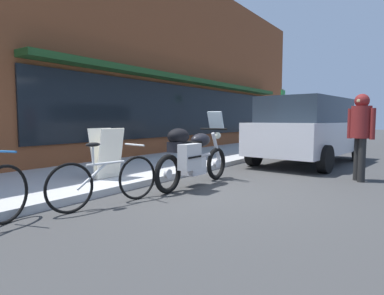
{
  "coord_description": "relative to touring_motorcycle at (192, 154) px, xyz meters",
  "views": [
    {
      "loc": [
        -4.85,
        -2.97,
        1.25
      ],
      "look_at": [
        0.44,
        0.71,
        0.7
      ],
      "focal_mm": 30.99,
      "sensor_mm": 36.0,
      "label": 1
    }
  ],
  "objects": [
    {
      "name": "ground_plane",
      "position": [
        -0.11,
        -0.48,
        -0.61
      ],
      "size": [
        80.0,
        80.0,
        0.0
      ],
      "primitive_type": "plane",
      "color": "#3A3A3A"
    },
    {
      "name": "storefront_building",
      "position": [
        5.52,
        3.93,
        2.6
      ],
      "size": [
        19.25,
        0.9,
        6.57
      ],
      "color": "brown",
      "rests_on": "ground_plane"
    },
    {
      "name": "sidewalk_curb",
      "position": [
        8.89,
        2.26,
        -0.55
      ],
      "size": [
        30.0,
        3.04,
        0.12
      ],
      "color": "#B2B2B2",
      "rests_on": "ground_plane"
    },
    {
      "name": "touring_motorcycle",
      "position": [
        0.0,
        0.0,
        0.0
      ],
      "size": [
        2.26,
        0.67,
        1.41
      ],
      "color": "black",
      "rests_on": "ground_plane"
    },
    {
      "name": "parked_bicycle",
      "position": [
        -1.81,
        0.26,
        -0.24
      ],
      "size": [
        1.76,
        0.5,
        0.93
      ],
      "color": "black",
      "rests_on": "ground_plane"
    },
    {
      "name": "parked_minivan",
      "position": [
        4.52,
        -0.84,
        0.35
      ],
      "size": [
        4.61,
        2.43,
        1.83
      ],
      "color": "silver",
      "rests_on": "ground_plane"
    },
    {
      "name": "pedestrian_walking",
      "position": [
        2.41,
        -2.44,
        0.49
      ],
      "size": [
        0.49,
        0.53,
        1.75
      ],
      "color": "black",
      "rests_on": "ground_plane"
    },
    {
      "name": "sandwich_board_sign",
      "position": [
        -0.7,
        1.52,
        -0.01
      ],
      "size": [
        0.55,
        0.42,
        0.96
      ],
      "color": "silver",
      "rests_on": "sidewalk_curb"
    },
    {
      "name": "parking_sign_pole",
      "position": [
        7.92,
        1.15,
        0.89
      ],
      "size": [
        0.44,
        0.07,
        2.32
      ],
      "color": "#59595B",
      "rests_on": "sidewalk_curb"
    }
  ]
}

